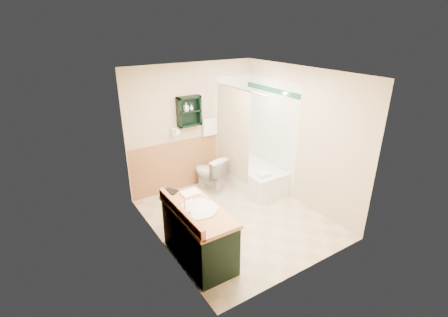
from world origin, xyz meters
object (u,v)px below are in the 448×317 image
at_px(wall_shelf, 189,111).
at_px(hair_dryer, 175,132).
at_px(vanity_book, 167,188).
at_px(toilet, 209,173).
at_px(soap_bottle_b, 191,108).
at_px(bathtub, 251,175).
at_px(vanity, 199,234).
at_px(soap_bottle_a, 186,109).

xyz_separation_m(wall_shelf, hair_dryer, (-0.30, 0.02, -0.35)).
relative_size(hair_dryer, vanity_book, 1.20).
height_order(wall_shelf, toilet, wall_shelf).
distance_m(vanity_book, soap_bottle_b, 1.88).
distance_m(hair_dryer, vanity_book, 1.60).
height_order(hair_dryer, soap_bottle_b, soap_bottle_b).
height_order(bathtub, vanity_book, vanity_book).
bearing_deg(hair_dryer, bathtub, -24.32).
xyz_separation_m(bathtub, toilet, (-0.78, 0.31, 0.11)).
bearing_deg(wall_shelf, soap_bottle_b, -6.47).
distance_m(wall_shelf, vanity, 2.43).
distance_m(toilet, soap_bottle_a, 1.32).
relative_size(toilet, soap_bottle_b, 7.00).
height_order(hair_dryer, toilet, hair_dryer).
bearing_deg(bathtub, vanity, -144.67).
bearing_deg(soap_bottle_b, hair_dryer, 175.02).
height_order(wall_shelf, vanity_book, wall_shelf).
bearing_deg(vanity, hair_dryer, 73.11).
relative_size(wall_shelf, soap_bottle_a, 3.60).
bearing_deg(soap_bottle_b, soap_bottle_a, 180.00).
bearing_deg(vanity, soap_bottle_b, 64.05).
height_order(soap_bottle_a, soap_bottle_b, soap_bottle_b).
bearing_deg(wall_shelf, vanity_book, -128.34).
relative_size(hair_dryer, vanity, 0.20).
bearing_deg(bathtub, hair_dryer, 155.68).
height_order(hair_dryer, bathtub, hair_dryer).
height_order(toilet, soap_bottle_a, soap_bottle_a).
relative_size(bathtub, vanity_book, 7.53).
distance_m(wall_shelf, soap_bottle_a, 0.08).
xyz_separation_m(toilet, soap_bottle_a, (-0.31, 0.26, 1.26)).
relative_size(bathtub, soap_bottle_b, 14.91).
bearing_deg(hair_dryer, vanity, -106.89).
bearing_deg(wall_shelf, toilet, -47.51).
height_order(vanity, bathtub, vanity).
distance_m(hair_dryer, vanity, 2.20).
height_order(hair_dryer, vanity_book, hair_dryer).
distance_m(bathtub, soap_bottle_b, 1.78).
bearing_deg(vanity, wall_shelf, 65.18).
distance_m(toilet, soap_bottle_b, 1.30).
bearing_deg(vanity_book, toilet, 7.21).
height_order(vanity_book, soap_bottle_b, soap_bottle_b).
height_order(vanity, vanity_book, vanity_book).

